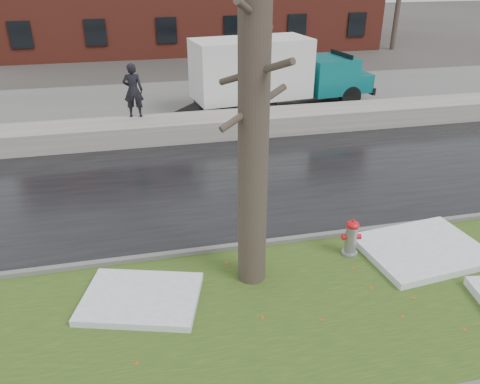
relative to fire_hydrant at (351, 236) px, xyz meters
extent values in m
plane|color=#47423D|center=(-1.81, -0.21, -0.51)|extent=(120.00, 120.00, 0.00)
cube|color=#294517|center=(-1.81, -1.46, -0.49)|extent=(60.00, 4.50, 0.04)
cube|color=black|center=(-1.81, 4.29, -0.50)|extent=(60.00, 7.00, 0.03)
cube|color=slate|center=(-1.81, 12.79, -0.50)|extent=(60.00, 9.00, 0.03)
cube|color=slate|center=(-1.81, 0.79, -0.44)|extent=(60.00, 0.15, 0.14)
cube|color=#A5A097|center=(-1.81, 8.49, -0.14)|extent=(60.00, 1.60, 0.75)
cylinder|color=brown|center=(-7.81, 25.79, 2.74)|extent=(0.36, 0.36, 6.50)
cylinder|color=brown|center=(14.19, 23.79, 2.74)|extent=(0.36, 0.36, 6.50)
cylinder|color=gray|center=(0.00, -0.01, -0.09)|extent=(0.29, 0.29, 0.76)
ellipsoid|color=red|center=(0.00, -0.01, 0.29)|extent=(0.34, 0.34, 0.18)
cylinder|color=red|center=(0.00, -0.01, 0.39)|extent=(0.06, 0.06, 0.05)
cylinder|color=red|center=(-0.16, 0.02, -0.02)|extent=(0.13, 0.14, 0.12)
cylinder|color=red|center=(0.15, -0.03, -0.02)|extent=(0.13, 0.14, 0.12)
cylinder|color=gray|center=(0.03, 0.15, -0.02)|extent=(0.17, 0.13, 0.15)
cylinder|color=brown|center=(-2.34, -0.31, 3.05)|extent=(0.61, 0.61, 7.05)
cylinder|color=brown|center=(-2.34, -0.31, 3.76)|extent=(0.98, 1.57, 0.73)
cylinder|color=brown|center=(-2.34, -0.31, 4.66)|extent=(0.99, 1.35, 0.66)
cylinder|color=brown|center=(-2.34, -0.31, 3.15)|extent=(1.37, 0.73, 0.63)
cube|color=black|center=(1.59, 11.22, 0.06)|extent=(7.16, 1.84, 0.20)
cube|color=silver|center=(0.44, 11.07, 1.35)|extent=(5.05, 2.85, 2.40)
cube|color=#0C6C70|center=(4.09, 11.57, 0.82)|extent=(2.31, 2.39, 1.51)
cube|color=#0C6C70|center=(5.37, 11.74, 0.46)|extent=(1.32, 2.08, 0.80)
cube|color=black|center=(4.71, 11.65, 1.35)|extent=(0.31, 1.77, 0.80)
cube|color=black|center=(-2.46, 10.67, -0.22)|extent=(1.65, 1.26, 0.60)
cylinder|color=black|center=(4.88, 10.73, -0.02)|extent=(1.00, 0.40, 0.98)
cylinder|color=black|center=(4.63, 12.58, -0.02)|extent=(1.00, 0.40, 0.98)
cylinder|color=black|center=(0.83, 10.18, -0.02)|extent=(1.00, 0.40, 0.98)
cylinder|color=black|center=(0.58, 12.03, -0.02)|extent=(1.00, 0.40, 0.98)
cylinder|color=black|center=(-0.57, 9.99, -0.02)|extent=(1.00, 0.40, 0.98)
cylinder|color=black|center=(-0.83, 11.83, -0.02)|extent=(1.00, 0.40, 0.98)
imported|color=black|center=(-4.42, 9.09, 1.21)|extent=(0.76, 0.55, 1.95)
cube|color=white|center=(1.63, -0.31, -0.39)|extent=(2.80, 2.27, 0.16)
cube|color=white|center=(-4.62, -0.61, -0.40)|extent=(2.57, 2.16, 0.14)
camera|label=1|loc=(-4.32, -8.00, 5.50)|focal=35.00mm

